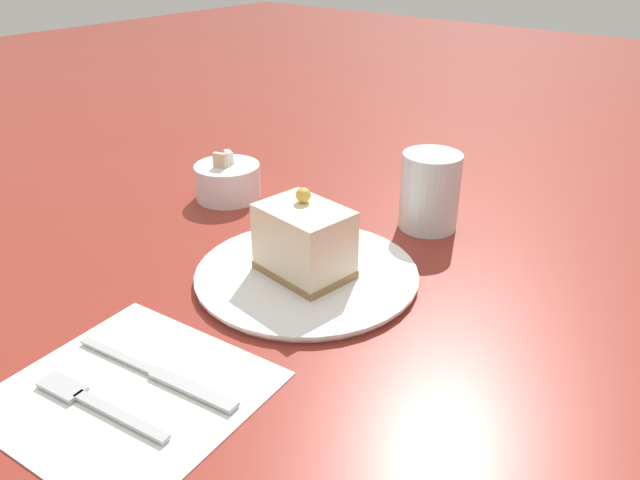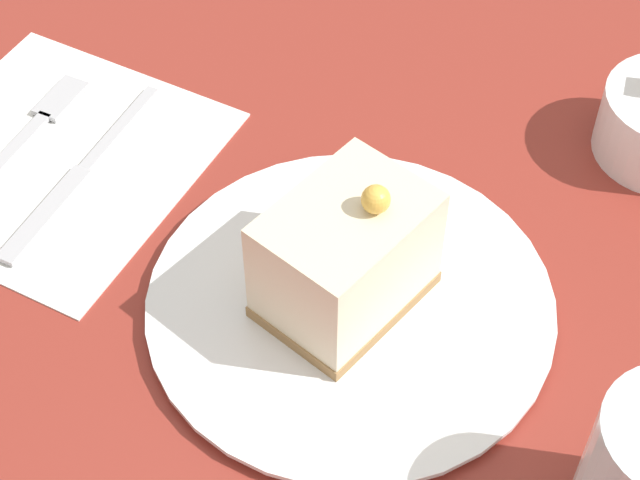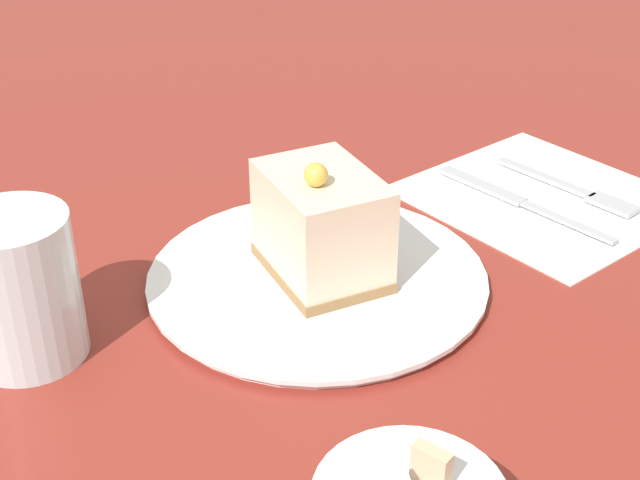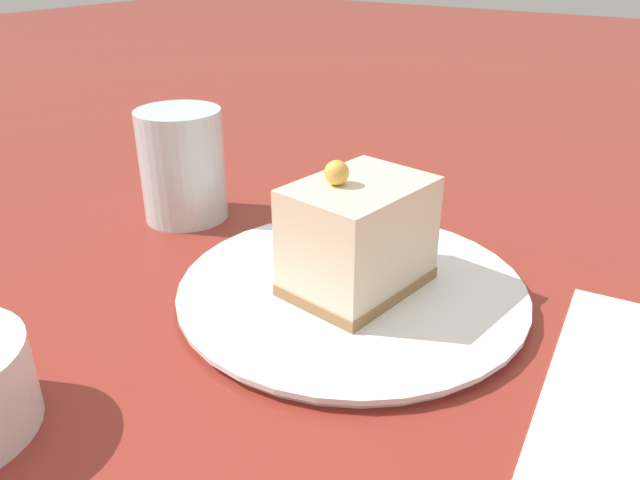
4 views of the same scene
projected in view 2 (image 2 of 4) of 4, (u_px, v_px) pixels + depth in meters
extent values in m
plane|color=maroon|center=(336.00, 347.00, 0.67)|extent=(4.00, 4.00, 0.00)
cylinder|color=white|center=(350.00, 305.00, 0.69)|extent=(0.25, 0.25, 0.01)
cylinder|color=white|center=(350.00, 302.00, 0.69)|extent=(0.26, 0.26, 0.00)
cube|color=#9E7547|center=(345.00, 294.00, 0.68)|extent=(0.09, 0.11, 0.01)
cube|color=beige|center=(346.00, 253.00, 0.65)|extent=(0.09, 0.11, 0.07)
sphere|color=#EFB747|center=(379.00, 201.00, 0.62)|extent=(0.02, 0.02, 0.02)
cube|color=white|center=(52.00, 159.00, 0.78)|extent=(0.23, 0.24, 0.00)
cube|color=#B2B2B7|center=(1.00, 162.00, 0.77)|extent=(0.02, 0.11, 0.00)
cube|color=#B2B2B7|center=(61.00, 98.00, 0.82)|extent=(0.03, 0.05, 0.00)
cube|color=#B2B2B7|center=(45.00, 214.00, 0.74)|extent=(0.03, 0.10, 0.00)
cube|color=#B2B2B7|center=(120.00, 128.00, 0.79)|extent=(0.02, 0.10, 0.00)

